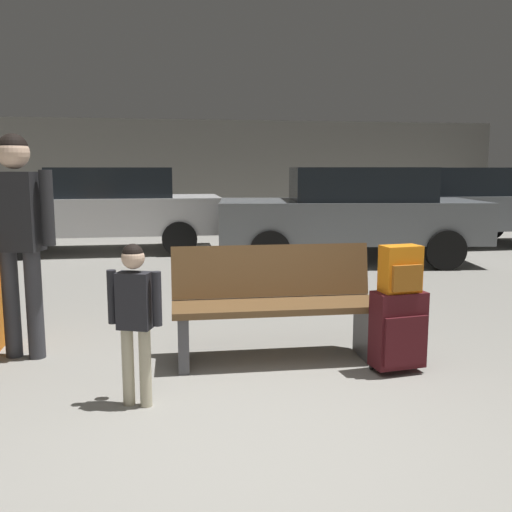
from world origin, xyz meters
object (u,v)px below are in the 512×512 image
parked_car_side (456,204)px  parked_car_far (107,207)px  bench (275,304)px  parked_car_near (351,212)px  suitcase (398,330)px  backpack_bright (401,269)px  adult (18,222)px  child (135,307)px

parked_car_side → parked_car_far: bearing=177.8°
bench → parked_car_near: parked_car_near is taller
bench → parked_car_side: size_ratio=0.39×
suitcase → parked_car_near: size_ratio=0.14×
suitcase → parked_car_side: (3.92, 6.45, 0.48)m
bench → parked_car_far: bearing=106.6°
bench → backpack_bright: bearing=-27.7°
backpack_bright → parked_car_near: (1.27, 4.91, 0.03)m
suitcase → backpack_bright: (0.00, -0.00, 0.45)m
adult → parked_car_far: bearing=89.1°
parked_car_near → parked_car_side: 3.07m
backpack_bright → child: 1.90m
suitcase → adult: (-2.80, 0.79, 0.76)m
parked_car_near → parked_car_side: size_ratio=1.04×
parked_car_near → parked_car_far: same height
bench → backpack_bright: backpack_bright is taller
backpack_bright → parked_car_side: size_ratio=0.08×
backpack_bright → parked_car_near: size_ratio=0.08×
backpack_bright → parked_car_side: parked_car_side is taller
adult → parked_car_far: (0.09, 5.93, -0.28)m
child → parked_car_side: size_ratio=0.25×
suitcase → child: 1.92m
backpack_bright → parked_car_far: size_ratio=0.08×
parked_car_near → suitcase: bearing=-104.6°
bench → backpack_bright: size_ratio=4.73×
adult → parked_car_far: 5.94m
bench → parked_car_near: bearing=64.7°
adult → parked_car_side: bearing=40.1°
bench → adult: (-1.96, 0.35, 0.64)m
parked_car_side → adult: bearing=-139.9°
bench → parked_car_side: parked_car_side is taller
bench → suitcase: bearing=-27.6°
bench → adult: adult is taller
backpack_bright → adult: bearing=164.3°
backpack_bright → child: bearing=-170.8°
adult → parked_car_far: adult is taller
backpack_bright → parked_car_far: 7.24m
backpack_bright → adult: size_ratio=0.19×
suitcase → parked_car_near: 5.09m
adult → backpack_bright: bearing=-15.7°
child → bench: bearing=35.7°
backpack_bright → parked_car_near: 5.07m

